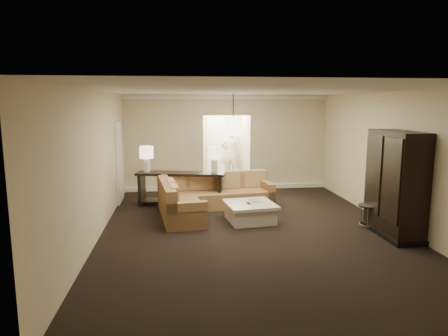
{
  "coord_description": "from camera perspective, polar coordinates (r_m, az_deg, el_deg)",
  "views": [
    {
      "loc": [
        -1.48,
        -7.69,
        2.56
      ],
      "look_at": [
        -0.42,
        1.2,
        1.1
      ],
      "focal_mm": 32.0,
      "sensor_mm": 36.0,
      "label": 1
    }
  ],
  "objects": [
    {
      "name": "pendant_light",
      "position": [
        10.52,
        1.32,
        5.95
      ],
      "size": [
        0.38,
        0.38,
        1.09
      ],
      "color": "black",
      "rests_on": "ceiling"
    },
    {
      "name": "ceiling",
      "position": [
        7.84,
        4.17,
        10.99
      ],
      "size": [
        6.0,
        8.0,
        0.02
      ],
      "primitive_type": "cube",
      "color": "white",
      "rests_on": "wall_back"
    },
    {
      "name": "sectional_sofa",
      "position": [
        9.57,
        -2.67,
        -4.18
      ],
      "size": [
        2.91,
        2.49,
        0.84
      ],
      "rotation": [
        0.0,
        0.0,
        0.12
      ],
      "color": "brown",
      "rests_on": "ground"
    },
    {
      "name": "wall_back",
      "position": [
        11.84,
        0.42,
        3.64
      ],
      "size": [
        6.0,
        0.04,
        2.8
      ],
      "primitive_type": "cube",
      "color": "beige",
      "rests_on": "ground"
    },
    {
      "name": "wall_front",
      "position": [
        4.14,
        14.56,
        -7.32
      ],
      "size": [
        6.0,
        0.04,
        2.8
      ],
      "primitive_type": "cube",
      "color": "beige",
      "rests_on": "ground"
    },
    {
      "name": "ground",
      "position": [
        8.24,
        3.94,
        -8.86
      ],
      "size": [
        8.0,
        8.0,
        0.0
      ],
      "primitive_type": "plane",
      "color": "black",
      "rests_on": "ground"
    },
    {
      "name": "drink_table",
      "position": [
        8.75,
        19.89,
        -5.87
      ],
      "size": [
        0.4,
        0.4,
        0.5
      ],
      "rotation": [
        0.0,
        0.0,
        0.06
      ],
      "color": "black",
      "rests_on": "ground"
    },
    {
      "name": "wall_right",
      "position": [
        8.98,
        23.22,
        1.08
      ],
      "size": [
        0.04,
        8.0,
        2.8
      ],
      "primitive_type": "cube",
      "color": "beige",
      "rests_on": "ground"
    },
    {
      "name": "coffee_table",
      "position": [
        8.79,
        3.75,
        -6.26
      ],
      "size": [
        1.14,
        1.14,
        0.43
      ],
      "rotation": [
        0.0,
        0.0,
        0.12
      ],
      "color": "silver",
      "rests_on": "ground"
    },
    {
      "name": "side_door",
      "position": [
        10.71,
        -14.72,
        0.85
      ],
      "size": [
        0.05,
        0.9,
        2.1
      ],
      "primitive_type": "cube",
      "color": "white",
      "rests_on": "ground"
    },
    {
      "name": "baseboard",
      "position": [
        12.0,
        0.44,
        -2.76
      ],
      "size": [
        6.0,
        0.1,
        0.12
      ],
      "primitive_type": "cube",
      "color": "white",
      "rests_on": "ground"
    },
    {
      "name": "person",
      "position": [
        13.29,
        0.98,
        2.45
      ],
      "size": [
        0.81,
        0.65,
        1.96
      ],
      "primitive_type": "imported",
      "rotation": [
        0.0,
        0.0,
        2.87
      ],
      "color": "beige",
      "rests_on": "ground"
    },
    {
      "name": "console_table",
      "position": [
        10.07,
        -6.2,
        -2.56
      ],
      "size": [
        2.26,
        0.92,
        0.85
      ],
      "rotation": [
        0.0,
        0.0,
        -0.2
      ],
      "color": "black",
      "rests_on": "ground"
    },
    {
      "name": "foyer",
      "position": [
        13.18,
        -0.31,
        3.78
      ],
      "size": [
        1.44,
        2.02,
        2.8
      ],
      "color": "beige",
      "rests_on": "ground"
    },
    {
      "name": "armoire",
      "position": [
        8.37,
        23.25,
        -2.4
      ],
      "size": [
        0.61,
        1.42,
        2.04
      ],
      "color": "black",
      "rests_on": "ground"
    },
    {
      "name": "crown_molding",
      "position": [
        11.74,
        0.46,
        10.1
      ],
      "size": [
        6.0,
        0.1,
        0.12
      ],
      "primitive_type": "cube",
      "color": "white",
      "rests_on": "wall_back"
    },
    {
      "name": "table_lamp_right",
      "position": [
        9.82,
        -1.4,
        1.79
      ],
      "size": [
        0.34,
        0.34,
        0.65
      ],
      "color": "silver",
      "rests_on": "console_table"
    },
    {
      "name": "wall_left",
      "position": [
        7.93,
        -17.77,
        0.4
      ],
      "size": [
        0.04,
        8.0,
        2.8
      ],
      "primitive_type": "cube",
      "color": "beige",
      "rests_on": "ground"
    },
    {
      "name": "table_lamp_left",
      "position": [
        10.14,
        -11.01,
        1.86
      ],
      "size": [
        0.34,
        0.34,
        0.65
      ],
      "color": "silver",
      "rests_on": "console_table"
    }
  ]
}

